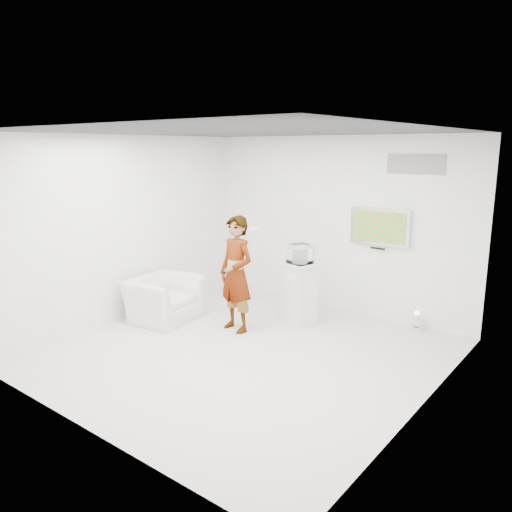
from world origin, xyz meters
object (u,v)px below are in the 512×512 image
(pedestal, at_px, (299,294))
(armchair, at_px, (163,299))
(person, at_px, (236,274))
(tv, at_px, (380,227))
(floor_uplight, at_px, (416,321))

(pedestal, bearing_deg, armchair, -147.34)
(pedestal, bearing_deg, person, -125.80)
(tv, xyz_separation_m, floor_uplight, (0.74, -0.12, -1.40))
(armchair, relative_size, floor_uplight, 3.74)
(person, bearing_deg, armchair, -154.36)
(tv, xyz_separation_m, person, (-1.48, -1.85, -0.65))
(person, height_order, floor_uplight, person)
(tv, relative_size, floor_uplight, 3.43)
(armchair, height_order, pedestal, pedestal)
(person, bearing_deg, tv, 60.98)
(floor_uplight, bearing_deg, tv, 171.12)
(floor_uplight, bearing_deg, person, -142.06)
(tv, height_order, pedestal, tv)
(person, height_order, pedestal, person)
(tv, bearing_deg, pedestal, -131.11)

